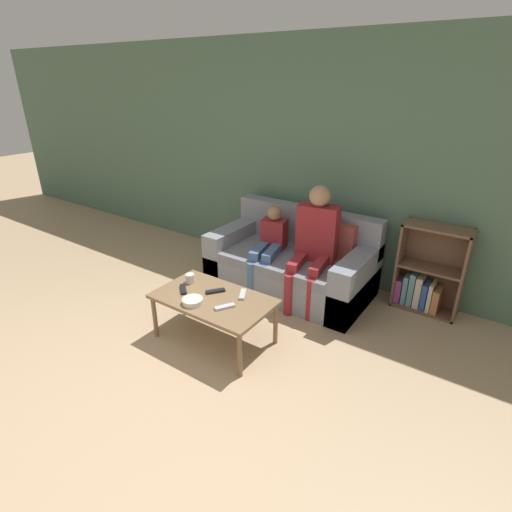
% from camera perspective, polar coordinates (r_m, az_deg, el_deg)
% --- Properties ---
extents(ground_plane, '(22.00, 22.00, 0.00)m').
position_cam_1_polar(ground_plane, '(3.14, -20.85, -21.66)').
color(ground_plane, tan).
extents(wall_back, '(12.00, 0.06, 2.60)m').
position_cam_1_polar(wall_back, '(4.59, 8.37, 13.04)').
color(wall_back, '#4C6B56').
rests_on(wall_back, ground_plane).
extents(couch, '(1.73, 0.91, 0.86)m').
position_cam_1_polar(couch, '(4.41, 5.21, -1.20)').
color(couch, gray).
rests_on(couch, ground_plane).
extents(bookshelf, '(0.62, 0.28, 0.90)m').
position_cam_1_polar(bookshelf, '(4.33, 23.27, -2.70)').
color(bookshelf, brown).
rests_on(bookshelf, ground_plane).
extents(coffee_table, '(1.03, 0.60, 0.44)m').
position_cam_1_polar(coffee_table, '(3.50, -6.11, -6.49)').
color(coffee_table, brown).
rests_on(coffee_table, ground_plane).
extents(person_adult, '(0.45, 0.68, 1.21)m').
position_cam_1_polar(person_adult, '(4.06, 8.45, 2.69)').
color(person_adult, maroon).
rests_on(person_adult, ground_plane).
extents(person_child, '(0.38, 0.67, 0.91)m').
position_cam_1_polar(person_child, '(4.30, 1.93, 1.71)').
color(person_child, '#476693').
rests_on(person_child, ground_plane).
extents(cup_near, '(0.08, 0.08, 0.09)m').
position_cam_1_polar(cup_near, '(3.73, -9.40, -3.18)').
color(cup_near, silver).
rests_on(cup_near, coffee_table).
extents(tv_remote_0, '(0.14, 0.16, 0.02)m').
position_cam_1_polar(tv_remote_0, '(3.55, -5.82, -5.02)').
color(tv_remote_0, black).
rests_on(tv_remote_0, coffee_table).
extents(tv_remote_1, '(0.13, 0.17, 0.02)m').
position_cam_1_polar(tv_remote_1, '(3.32, -4.48, -7.26)').
color(tv_remote_1, '#B7B7BC').
rests_on(tv_remote_1, coffee_table).
extents(tv_remote_2, '(0.16, 0.15, 0.02)m').
position_cam_1_polar(tv_remote_2, '(3.62, -10.36, -4.70)').
color(tv_remote_2, black).
rests_on(tv_remote_2, coffee_table).
extents(tv_remote_3, '(0.12, 0.17, 0.02)m').
position_cam_1_polar(tv_remote_3, '(3.49, -1.91, -5.50)').
color(tv_remote_3, '#B7B7BC').
rests_on(tv_remote_3, coffee_table).
extents(snack_bowl, '(0.18, 0.18, 0.05)m').
position_cam_1_polar(snack_bowl, '(3.41, -9.04, -6.38)').
color(snack_bowl, beige).
rests_on(snack_bowl, coffee_table).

